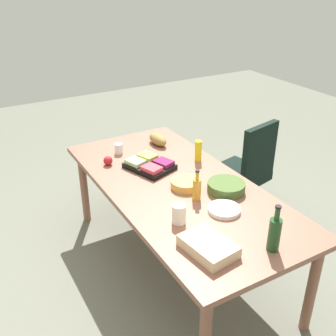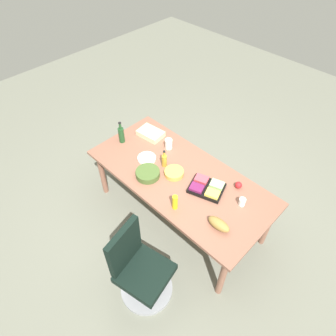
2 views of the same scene
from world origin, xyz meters
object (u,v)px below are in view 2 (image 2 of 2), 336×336
object	(u,v)px
paper_cup	(242,202)
apple_red	(238,185)
dressing_bottle	(164,160)
wine_bottle	(121,134)
conference_table	(180,180)
office_chair	(140,272)
salad_bowl	(148,174)
mayo_jar	(169,144)
fruit_platter	(207,187)
paper_plate_stack	(147,158)
mustard_bottle	(175,202)
sheet_cake	(151,133)
bread_loaf	(219,224)
chip_bowl	(174,173)

from	to	relation	value
paper_cup	apple_red	xyz separation A→B (m)	(0.16, -0.17, -0.01)
dressing_bottle	wine_bottle	xyz separation A→B (m)	(0.69, 0.07, 0.03)
conference_table	paper_cup	distance (m)	0.76
office_chair	salad_bowl	xyz separation A→B (m)	(0.64, -0.72, 0.44)
dressing_bottle	mayo_jar	xyz separation A→B (m)	(0.18, -0.26, -0.02)
fruit_platter	dressing_bottle	size ratio (longest dim) A/B	1.88
conference_table	mayo_jar	xyz separation A→B (m)	(0.42, -0.25, 0.14)
paper_plate_stack	mustard_bottle	world-z (taller)	mustard_bottle
dressing_bottle	sheet_cake	bearing A→B (deg)	-26.87
office_chair	fruit_platter	distance (m)	1.12
mayo_jar	salad_bowl	size ratio (longest dim) A/B	0.48
conference_table	salad_bowl	xyz separation A→B (m)	(0.26, 0.26, 0.11)
paper_cup	mayo_jar	bearing A→B (deg)	-4.47
paper_plate_stack	sheet_cake	bearing A→B (deg)	-49.16
paper_cup	wine_bottle	bearing A→B (deg)	8.16
paper_plate_stack	office_chair	bearing A→B (deg)	133.47
mayo_jar	bread_loaf	xyz separation A→B (m)	(-1.16, 0.48, -0.02)
dressing_bottle	salad_bowl	world-z (taller)	dressing_bottle
mustard_bottle	wine_bottle	bearing A→B (deg)	-13.13
paper_plate_stack	bread_loaf	xyz separation A→B (m)	(-1.20, 0.15, 0.04)
apple_red	salad_bowl	world-z (taller)	apple_red
dressing_bottle	mustard_bottle	world-z (taller)	dressing_bottle
paper_plate_stack	dressing_bottle	xyz separation A→B (m)	(-0.23, -0.07, 0.07)
fruit_platter	mustard_bottle	bearing A→B (deg)	79.62
office_chair	sheet_cake	distance (m)	1.72
apple_red	office_chair	bearing A→B (deg)	81.39
fruit_platter	mustard_bottle	size ratio (longest dim) A/B	2.40
conference_table	paper_plate_stack	size ratio (longest dim) A/B	9.92
fruit_platter	dressing_bottle	xyz separation A→B (m)	(0.59, 0.07, 0.06)
chip_bowl	mayo_jar	bearing A→B (deg)	-37.66
paper_plate_stack	paper_cup	size ratio (longest dim) A/B	2.44
mayo_jar	paper_cup	world-z (taller)	mayo_jar
sheet_cake	wine_bottle	bearing A→B (deg)	62.53
office_chair	dressing_bottle	world-z (taller)	dressing_bottle
sheet_cake	fruit_platter	bearing A→B (deg)	170.00
paper_plate_stack	dressing_bottle	world-z (taller)	dressing_bottle
fruit_platter	wine_bottle	world-z (taller)	wine_bottle
mayo_jar	salad_bowl	xyz separation A→B (m)	(-0.16, 0.50, -0.03)
sheet_cake	mustard_bottle	distance (m)	1.20
chip_bowl	salad_bowl	distance (m)	0.30
paper_plate_stack	conference_table	bearing A→B (deg)	-169.93
fruit_platter	bread_loaf	bearing A→B (deg)	143.42
mayo_jar	paper_cup	distance (m)	1.16
conference_table	salad_bowl	bearing A→B (deg)	44.81
office_chair	paper_cup	bearing A→B (deg)	-107.67
fruit_platter	mayo_jar	size ratio (longest dim) A/B	3.30
paper_plate_stack	sheet_cake	world-z (taller)	sheet_cake
wine_bottle	mustard_bottle	world-z (taller)	wine_bottle
paper_plate_stack	fruit_platter	distance (m)	0.82
dressing_bottle	apple_red	size ratio (longest dim) A/B	3.02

